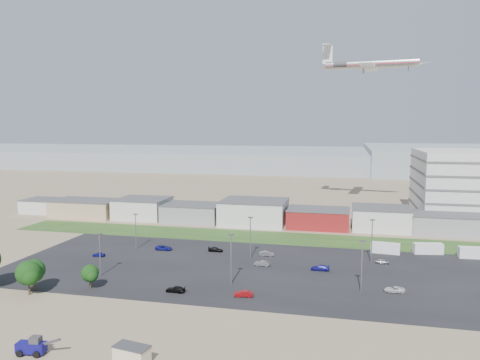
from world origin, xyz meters
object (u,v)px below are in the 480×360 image
(box_trailer_a, at_px, (385,248))
(parked_car_0, at_px, (394,289))
(parked_car_6, at_px, (216,249))
(parked_car_11, at_px, (267,254))
(portable_shed, at_px, (132,355))
(parked_car_7, at_px, (262,263))
(parked_car_8, at_px, (382,261))
(parked_car_12, at_px, (320,268))
(parked_car_9, at_px, (164,248))
(telehandler, at_px, (31,345))
(parked_car_3, at_px, (175,289))
(parked_car_13, at_px, (244,294))
(airliner, at_px, (371,64))
(parked_car_5, at_px, (99,254))

(box_trailer_a, distance_m, parked_car_0, 30.43)
(parked_car_6, bearing_deg, parked_car_11, -97.20)
(portable_shed, distance_m, parked_car_7, 51.15)
(parked_car_0, xyz_separation_m, parked_car_11, (-29.80, 20.46, 0.06))
(parked_car_8, relative_size, parked_car_12, 0.77)
(parked_car_0, xyz_separation_m, parked_car_8, (-1.00, 20.13, 0.00))
(parked_car_6, distance_m, parked_car_12, 30.19)
(parked_car_9, bearing_deg, portable_shed, -161.61)
(telehandler, bearing_deg, parked_car_9, 86.62)
(parked_car_0, distance_m, parked_car_8, 20.15)
(box_trailer_a, relative_size, parked_car_3, 1.82)
(box_trailer_a, height_order, parked_car_11, box_trailer_a)
(telehandler, distance_m, parked_car_6, 62.03)
(portable_shed, distance_m, box_trailer_a, 79.33)
(parked_car_12, height_order, parked_car_13, parked_car_12)
(parked_car_0, relative_size, parked_car_12, 0.94)
(parked_car_3, xyz_separation_m, parked_car_9, (-14.82, 30.09, 0.05))
(parked_car_9, bearing_deg, airliner, -35.58)
(parked_car_3, relative_size, parked_car_11, 1.08)
(parked_car_6, bearing_deg, box_trailer_a, -81.07)
(parked_car_6, xyz_separation_m, parked_car_8, (42.86, -1.56, -0.02))
(parked_car_13, bearing_deg, airliner, 157.75)
(parked_car_0, bearing_deg, parked_car_7, -115.90)
(parked_car_5, bearing_deg, parked_car_9, 124.91)
(airliner, relative_size, parked_car_8, 13.03)
(box_trailer_a, relative_size, parked_car_9, 1.60)
(portable_shed, relative_size, parked_car_11, 1.37)
(portable_shed, distance_m, parked_car_12, 54.92)
(parked_car_0, relative_size, parked_car_6, 1.01)
(parked_car_5, xyz_separation_m, parked_car_8, (71.00, 9.82, 0.02))
(box_trailer_a, bearing_deg, parked_car_3, -129.77)
(parked_car_5, height_order, parked_car_6, parked_car_6)
(parked_car_9, bearing_deg, parked_car_13, -135.33)
(parked_car_3, height_order, parked_car_7, parked_car_7)
(parked_car_5, relative_size, parked_car_13, 0.85)
(airliner, distance_m, parked_car_6, 104.20)
(airliner, height_order, parked_car_6, airliner)
(parked_car_9, distance_m, parked_car_12, 43.43)
(parked_car_7, xyz_separation_m, parked_car_11, (-0.37, 8.66, -0.02))
(parked_car_8, xyz_separation_m, parked_car_12, (-14.54, -8.90, 0.06))
(parked_car_7, bearing_deg, portable_shed, -8.16)
(telehandler, distance_m, box_trailer_a, 88.85)
(telehandler, xyz_separation_m, airliner, (52.70, 137.31, 56.45))
(portable_shed, relative_size, parked_car_6, 1.28)
(parked_car_13, bearing_deg, parked_car_0, 99.91)
(box_trailer_a, distance_m, airliner, 88.03)
(box_trailer_a, xyz_separation_m, parked_car_5, (-72.45, -20.11, -0.83))
(box_trailer_a, height_order, parked_car_5, box_trailer_a)
(parked_car_6, distance_m, parked_car_13, 34.37)
(parked_car_8, bearing_deg, parked_car_9, 96.16)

